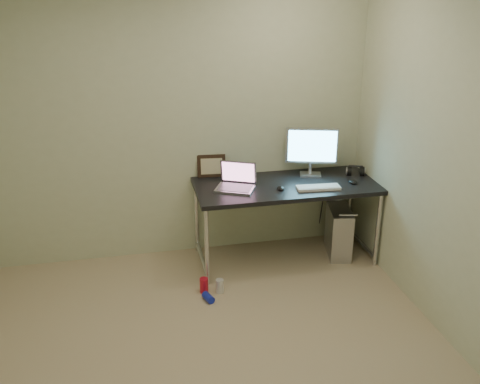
# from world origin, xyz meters

# --- Properties ---
(floor) EXTENTS (3.50, 3.50, 0.00)m
(floor) POSITION_xyz_m (0.00, 0.00, 0.00)
(floor) COLOR tan
(floor) RESTS_ON ground
(wall_back) EXTENTS (3.50, 0.02, 2.50)m
(wall_back) POSITION_xyz_m (0.00, 1.75, 1.25)
(wall_back) COLOR beige
(wall_back) RESTS_ON ground
(wall_right) EXTENTS (0.02, 3.50, 2.50)m
(wall_right) POSITION_xyz_m (1.75, 0.00, 1.25)
(wall_right) COLOR beige
(wall_right) RESTS_ON ground
(desk) EXTENTS (1.64, 0.72, 0.75)m
(desk) POSITION_xyz_m (0.93, 1.39, 0.67)
(desk) COLOR black
(desk) RESTS_ON ground
(tower_computer) EXTENTS (0.28, 0.47, 0.49)m
(tower_computer) POSITION_xyz_m (1.46, 1.37, 0.23)
(tower_computer) COLOR #B5B4B9
(tower_computer) RESTS_ON ground
(cable_a) EXTENTS (0.01, 0.16, 0.69)m
(cable_a) POSITION_xyz_m (1.41, 1.70, 0.40)
(cable_a) COLOR black
(cable_a) RESTS_ON ground
(cable_b) EXTENTS (0.02, 0.11, 0.71)m
(cable_b) POSITION_xyz_m (1.50, 1.68, 0.38)
(cable_b) COLOR black
(cable_b) RESTS_ON ground
(can_red) EXTENTS (0.09, 0.09, 0.13)m
(can_red) POSITION_xyz_m (0.10, 0.95, 0.07)
(can_red) COLOR red
(can_red) RESTS_ON ground
(can_white) EXTENTS (0.08, 0.08, 0.12)m
(can_white) POSITION_xyz_m (0.23, 0.92, 0.06)
(can_white) COLOR silver
(can_white) RESTS_ON ground
(can_blue) EXTENTS (0.10, 0.13, 0.06)m
(can_blue) POSITION_xyz_m (0.11, 0.81, 0.03)
(can_blue) COLOR #1725BD
(can_blue) RESTS_ON ground
(laptop) EXTENTS (0.41, 0.38, 0.22)m
(laptop) POSITION_xyz_m (0.47, 1.39, 0.80)
(laptop) COLOR silver
(laptop) RESTS_ON desk
(monitor) EXTENTS (0.47, 0.19, 0.46)m
(monitor) POSITION_xyz_m (1.22, 1.57, 1.02)
(monitor) COLOR silver
(monitor) RESTS_ON desk
(keyboard) EXTENTS (0.39, 0.15, 0.02)m
(keyboard) POSITION_xyz_m (1.17, 1.22, 0.76)
(keyboard) COLOR white
(keyboard) RESTS_ON desk
(mouse_right) EXTENTS (0.08, 0.12, 0.04)m
(mouse_right) POSITION_xyz_m (1.53, 1.29, 0.77)
(mouse_right) COLOR black
(mouse_right) RESTS_ON desk
(mouse_left) EXTENTS (0.08, 0.11, 0.03)m
(mouse_left) POSITION_xyz_m (0.84, 1.27, 0.77)
(mouse_left) COLOR black
(mouse_left) RESTS_ON desk
(headphones) EXTENTS (0.19, 0.11, 0.11)m
(headphones) POSITION_xyz_m (1.64, 1.49, 0.78)
(headphones) COLOR black
(headphones) RESTS_ON desk
(picture_frame) EXTENTS (0.27, 0.10, 0.21)m
(picture_frame) POSITION_xyz_m (0.30, 1.72, 0.85)
(picture_frame) COLOR black
(picture_frame) RESTS_ON desk
(webcam) EXTENTS (0.04, 0.04, 0.11)m
(webcam) POSITION_xyz_m (0.53, 1.66, 0.83)
(webcam) COLOR silver
(webcam) RESTS_ON desk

